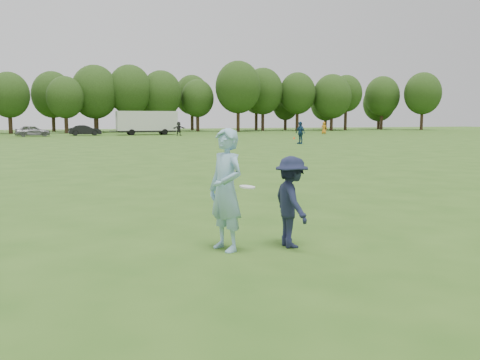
{
  "coord_description": "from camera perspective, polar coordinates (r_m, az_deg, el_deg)",
  "views": [
    {
      "loc": [
        -2.65,
        -8.27,
        2.29
      ],
      "look_at": [
        0.59,
        0.87,
        1.1
      ],
      "focal_mm": 38.0,
      "sensor_mm": 36.0,
      "label": 1
    }
  ],
  "objects": [
    {
      "name": "ground",
      "position": [
        8.99,
        -1.73,
        -7.78
      ],
      "size": [
        200.0,
        200.0,
        0.0
      ],
      "primitive_type": "plane",
      "color": "#2E5718",
      "rests_on": "ground"
    },
    {
      "name": "disc_in_play",
      "position": [
        8.55,
        0.83,
        -0.78
      ],
      "size": [
        0.29,
        0.29,
        0.06
      ],
      "color": "white",
      "rests_on": "ground"
    },
    {
      "name": "player_far_c",
      "position": [
        73.44,
        9.4,
        5.79
      ],
      "size": [
        0.99,
        0.81,
        1.74
      ],
      "primitive_type": "imported",
      "rotation": [
        0.0,
        0.0,
        2.79
      ],
      "color": "orange",
      "rests_on": "ground"
    },
    {
      "name": "player_far_b",
      "position": [
        45.32,
        6.78,
        5.29
      ],
      "size": [
        0.73,
        1.23,
        1.97
      ],
      "primitive_type": "imported",
      "rotation": [
        0.0,
        0.0,
        -1.34
      ],
      "color": "navy",
      "rests_on": "ground"
    },
    {
      "name": "player_far_d",
      "position": [
        66.05,
        -6.88,
        5.74
      ],
      "size": [
        1.72,
        0.68,
        1.81
      ],
      "primitive_type": "imported",
      "rotation": [
        0.0,
        0.0,
        0.09
      ],
      "color": "#252525",
      "rests_on": "ground"
    },
    {
      "name": "car_e",
      "position": [
        67.53,
        -22.26,
        5.12
      ],
      "size": [
        4.26,
        2.09,
        1.4
      ],
      "primitive_type": "imported",
      "rotation": [
        0.0,
        0.0,
        1.68
      ],
      "color": "gray",
      "rests_on": "ground"
    },
    {
      "name": "cargo_trailer",
      "position": [
        70.21,
        -10.43,
        6.46
      ],
      "size": [
        9.0,
        2.75,
        3.2
      ],
      "color": "silver",
      "rests_on": "ground"
    },
    {
      "name": "treeline",
      "position": [
        85.44,
        -16.09,
        9.39
      ],
      "size": [
        130.35,
        18.39,
        11.74
      ],
      "color": "#332114",
      "rests_on": "ground"
    },
    {
      "name": "defender",
      "position": [
        9.05,
        5.79,
        -2.45
      ],
      "size": [
        0.65,
        1.07,
        1.62
      ],
      "primitive_type": "imported",
      "rotation": [
        0.0,
        0.0,
        1.53
      ],
      "color": "#191E38",
      "rests_on": "ground"
    },
    {
      "name": "car_f",
      "position": [
        69.2,
        -17.02,
        5.35
      ],
      "size": [
        4.17,
        1.64,
        1.35
      ],
      "primitive_type": "imported",
      "rotation": [
        0.0,
        0.0,
        1.62
      ],
      "color": "black",
      "rests_on": "ground"
    },
    {
      "name": "field_cone",
      "position": [
        55.65,
        6.1,
        4.75
      ],
      "size": [
        0.28,
        0.28,
        0.3
      ],
      "primitive_type": "cone",
      "color": "#F8470D",
      "rests_on": "ground"
    },
    {
      "name": "thrower",
      "position": [
        8.74,
        -1.59,
        -1.12
      ],
      "size": [
        0.74,
        0.9,
        2.12
      ],
      "primitive_type": "imported",
      "rotation": [
        0.0,
        0.0,
        -1.22
      ],
      "color": "#88B7D3",
      "rests_on": "ground"
    }
  ]
}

